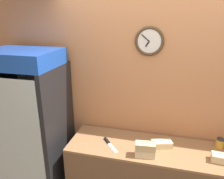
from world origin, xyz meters
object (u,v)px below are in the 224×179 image
Objects in this scene: sandwich_stack_bottom at (145,153)px; sandwich_flat_left at (221,158)px; beverage_cooler at (34,119)px; condiment_jar at (220,143)px; sandwich_stack_middle at (145,146)px; chefs_knife at (109,143)px; sandwich_flat_right at (162,144)px.

sandwich_flat_left is (0.74, 0.09, 0.00)m from sandwich_stack_bottom.
sandwich_flat_left is at bearing -2.14° from beverage_cooler.
sandwich_stack_bottom is 0.85m from condiment_jar.
sandwich_stack_middle is (0.00, 0.00, 0.08)m from sandwich_stack_bottom.
condiment_jar is at bearing 82.28° from sandwich_flat_left.
sandwich_flat_left reaches higher than chefs_knife.
condiment_jar is (2.18, 0.18, -0.11)m from beverage_cooler.
sandwich_flat_right is (1.57, 0.04, -0.13)m from beverage_cooler.
sandwich_stack_bottom is 1.84× the size of condiment_jar.
beverage_cooler is 7.92× the size of sandwich_flat_right.
sandwich_flat_left is at bearing 7.27° from sandwich_stack_bottom.
beverage_cooler is 16.33× the size of condiment_jar.
sandwich_stack_bottom is at bearing -17.15° from chefs_knife.
sandwich_stack_bottom is 1.15× the size of sandwich_flat_left.
sandwich_stack_middle is 0.89× the size of sandwich_flat_right.
beverage_cooler is 8.89× the size of sandwich_stack_bottom.
sandwich_stack_middle reaches higher than sandwich_flat_right.
beverage_cooler reaches higher than sandwich_flat_right.
condiment_jar is at bearing 12.95° from sandwich_flat_right.
condiment_jar reaches higher than chefs_knife.
sandwich_flat_right is at bearing 52.30° from sandwich_stack_middle.
sandwich_flat_right is (-0.58, 0.12, -0.00)m from sandwich_flat_left.
sandwich_stack_middle is 0.86m from condiment_jar.
beverage_cooler is 0.99m from chefs_knife.
condiment_jar is at bearing 24.36° from sandwich_stack_middle.
sandwich_stack_bottom is 0.27m from sandwich_flat_right.
sandwich_stack_bottom is 0.08m from sandwich_stack_middle.
condiment_jar is (0.78, 0.35, -0.06)m from sandwich_stack_middle.
sandwich_stack_middle is at bearing -155.64° from condiment_jar.
sandwich_stack_middle reaches higher than condiment_jar.
sandwich_stack_middle is 1.84× the size of condiment_jar.
sandwich_flat_left is at bearing -97.72° from condiment_jar.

